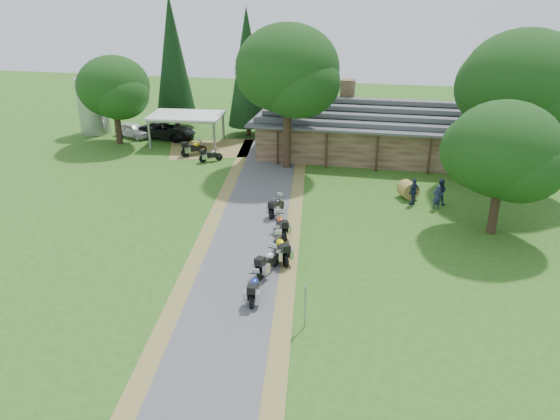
% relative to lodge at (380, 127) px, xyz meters
% --- Properties ---
extents(ground, '(120.00, 120.00, 0.00)m').
position_rel_lodge_xyz_m(ground, '(-6.00, -24.00, -2.45)').
color(ground, '#2F5B19').
rests_on(ground, ground).
extents(driveway, '(51.95, 51.95, 0.00)m').
position_rel_lodge_xyz_m(driveway, '(-6.50, -20.00, -2.45)').
color(driveway, '#4A4B4D').
rests_on(driveway, ground).
extents(lodge, '(21.40, 9.40, 4.90)m').
position_rel_lodge_xyz_m(lodge, '(0.00, 0.00, 0.00)').
color(lodge, brown).
rests_on(lodge, ground).
extents(silo, '(2.97, 2.97, 5.86)m').
position_rel_lodge_xyz_m(silo, '(-27.85, 1.76, 0.48)').
color(silo, gray).
rests_on(silo, ground).
extents(carport, '(6.90, 4.92, 2.84)m').
position_rel_lodge_xyz_m(carport, '(-17.33, -0.42, -1.03)').
color(carport, silver).
rests_on(carport, ground).
extents(car_white_sedan, '(3.94, 5.56, 1.71)m').
position_rel_lodge_xyz_m(car_white_sedan, '(-23.47, 1.07, -1.60)').
color(car_white_sedan, white).
rests_on(car_white_sedan, ground).
extents(car_dark_suv, '(3.74, 6.38, 2.29)m').
position_rel_lodge_xyz_m(car_dark_suv, '(-20.03, 1.33, -1.31)').
color(car_dark_suv, black).
rests_on(car_dark_suv, ground).
extents(motorcycle_row_a, '(0.83, 1.98, 1.31)m').
position_rel_lodge_xyz_m(motorcycle_row_a, '(-4.72, -24.86, -1.79)').
color(motorcycle_row_a, navy).
rests_on(motorcycle_row_a, ground).
extents(motorcycle_row_b, '(1.21, 2.18, 1.42)m').
position_rel_lodge_xyz_m(motorcycle_row_b, '(-4.65, -22.28, -1.74)').
color(motorcycle_row_b, '#B0B2B8').
rests_on(motorcycle_row_b, ground).
extents(motorcycle_row_c, '(1.59, 2.19, 1.44)m').
position_rel_lodge_xyz_m(motorcycle_row_c, '(-4.28, -20.67, -1.73)').
color(motorcycle_row_c, '#DDC704').
rests_on(motorcycle_row_c, ground).
extents(motorcycle_row_d, '(1.47, 2.14, 1.40)m').
position_rel_lodge_xyz_m(motorcycle_row_d, '(-4.92, -17.65, -1.75)').
color(motorcycle_row_d, '#B33D18').
rests_on(motorcycle_row_d, ground).
extents(motorcycle_row_e, '(0.98, 2.01, 1.32)m').
position_rel_lodge_xyz_m(motorcycle_row_e, '(-5.84, -14.73, -1.79)').
color(motorcycle_row_e, black).
rests_on(motorcycle_row_e, ground).
extents(motorcycle_carport_a, '(1.97, 2.00, 1.45)m').
position_rel_lodge_xyz_m(motorcycle_carport_a, '(-15.63, -3.46, -1.73)').
color(motorcycle_carport_a, gold).
rests_on(motorcycle_carport_a, ground).
extents(motorcycle_carport_b, '(1.79, 1.51, 1.22)m').
position_rel_lodge_xyz_m(motorcycle_carport_b, '(-13.63, -4.83, -1.84)').
color(motorcycle_carport_b, slate).
rests_on(motorcycle_carport_b, ground).
extents(person_a, '(0.65, 0.56, 1.92)m').
position_rel_lodge_xyz_m(person_a, '(4.28, -11.48, -1.49)').
color(person_a, '#262F50').
rests_on(person_a, ground).
extents(person_b, '(0.70, 0.59, 2.10)m').
position_rel_lodge_xyz_m(person_b, '(4.53, -10.64, -1.40)').
color(person_b, '#262F50').
rests_on(person_b, ground).
extents(person_c, '(0.70, 0.75, 2.13)m').
position_rel_lodge_xyz_m(person_c, '(2.79, -11.05, -1.38)').
color(person_c, '#262F50').
rests_on(person_c, ground).
extents(hay_bale, '(1.58, 1.54, 1.21)m').
position_rel_lodge_xyz_m(hay_bale, '(2.45, -9.92, -1.85)').
color(hay_bale, olive).
rests_on(hay_bale, ground).
extents(sign_post, '(0.38, 0.06, 2.14)m').
position_rel_lodge_xyz_m(sign_post, '(-1.99, -26.64, -1.38)').
color(sign_post, gray).
rests_on(sign_post, ground).
extents(oak_lodge_left, '(7.93, 7.93, 12.69)m').
position_rel_lodge_xyz_m(oak_lodge_left, '(-7.09, -5.06, 3.89)').
color(oak_lodge_left, black).
rests_on(oak_lodge_left, ground).
extents(oak_lodge_right, '(8.60, 8.60, 12.14)m').
position_rel_lodge_xyz_m(oak_lodge_right, '(9.64, -6.02, 3.62)').
color(oak_lodge_right, black).
rests_on(oak_lodge_right, ground).
extents(oak_driveway, '(6.47, 6.47, 8.39)m').
position_rel_lodge_xyz_m(oak_driveway, '(7.33, -14.71, 1.75)').
color(oak_driveway, black).
rests_on(oak_driveway, ground).
extents(oak_silo, '(6.43, 6.43, 8.50)m').
position_rel_lodge_xyz_m(oak_silo, '(-23.68, -1.40, 1.80)').
color(oak_silo, black).
rests_on(oak_silo, ground).
extents(cedar_near, '(3.93, 3.93, 11.97)m').
position_rel_lodge_xyz_m(cedar_near, '(-12.75, 4.10, 3.53)').
color(cedar_near, black).
rests_on(cedar_near, ground).
extents(cedar_far, '(4.08, 4.08, 12.99)m').
position_rel_lodge_xyz_m(cedar_far, '(-20.72, 5.52, 4.04)').
color(cedar_far, black).
rests_on(cedar_far, ground).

